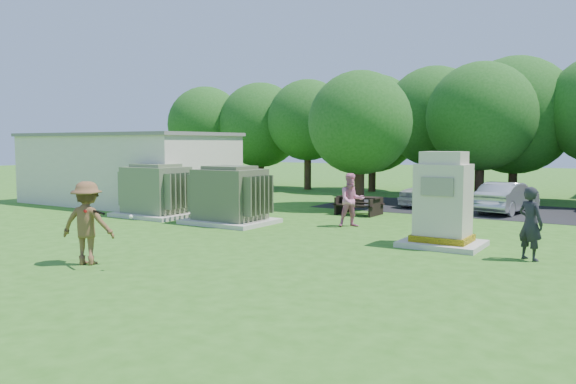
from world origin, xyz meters
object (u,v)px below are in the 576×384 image
Objects in this scene: picnic_table at (359,203)px; person_at_picnic at (352,200)px; transformer_right at (230,196)px; batter at (87,223)px; car_silver_a at (507,198)px; car_white at (436,190)px; transformer_left at (156,192)px; generator_cabinet at (443,205)px; person_by_generator at (530,224)px.

picnic_table is 3.39m from person_at_picnic.
transformer_right reaches higher than batter.
transformer_right is 11.54m from car_silver_a.
batter is at bearing 77.44° from car_silver_a.
transformer_right is 5.54m from picnic_table.
car_white is (1.61, 4.79, 0.29)m from picnic_table.
transformer_right is (3.70, 0.00, 0.00)m from transformer_left.
generator_cabinet is 2.50m from person_by_generator.
person_by_generator is 0.47× the size of car_silver_a.
batter is 10.74m from person_by_generator.
car_silver_a is (3.32, -1.01, -0.10)m from car_white.
picnic_table is 12.04m from batter.
person_by_generator is at bearing -5.97° from transformer_right.
person_by_generator is at bearing -38.13° from picnic_table.
generator_cabinet is (11.55, -0.37, 0.19)m from transformer_left.
person_by_generator is (2.39, -0.70, -0.25)m from generator_cabinet.
car_white is 3.48m from car_silver_a.
person_at_picnic reaches higher than car_white.
transformer_left reaches higher than picnic_table.
person_at_picnic is 0.42× the size of car_white.
car_silver_a is (11.50, 8.49, -0.33)m from transformer_left.
batter reaches higher than person_by_generator.
transformer_left is 11.55m from generator_cabinet.
car_silver_a is at bearing 36.45° from transformer_left.
transformer_left is 13.98m from person_by_generator.
car_silver_a is at bearing 90.29° from generator_cabinet.
person_at_picnic is (4.07, 1.58, -0.04)m from transformer_right.
transformer_left is at bearing -144.29° from picnic_table.
generator_cabinet is at bearing -60.96° from car_white.
batter is at bearing -149.60° from person_at_picnic.
transformer_right is 0.68× the size of car_white.
transformer_right is 1.74× the size of picnic_table.
transformer_right reaches higher than person_by_generator.
person_by_generator reaches higher than car_white.
picnic_table is (6.56, 4.72, -0.51)m from transformer_left.
generator_cabinet is 10.45m from car_white.
person_by_generator is at bearing -16.22° from generator_cabinet.
picnic_table is 9.38m from person_by_generator.
car_white is at bearing 108.83° from generator_cabinet.
transformer_left is 1.00× the size of transformer_right.
transformer_right is at bearing 177.27° from generator_cabinet.
person_by_generator is 0.99× the size of person_at_picnic.
car_white is at bearing 44.08° from person_at_picnic.
generator_cabinet is at bearing 99.79° from car_silver_a.
person_at_picnic is at bearing 21.28° from transformer_right.
picnic_table is at bearing 58.74° from transformer_right.
person_by_generator is at bearing 113.79° from car_silver_a.
generator_cabinet is at bearing -70.36° from person_at_picnic.
person_by_generator is 12.04m from car_white.
car_white is at bearing 71.39° from picnic_table.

